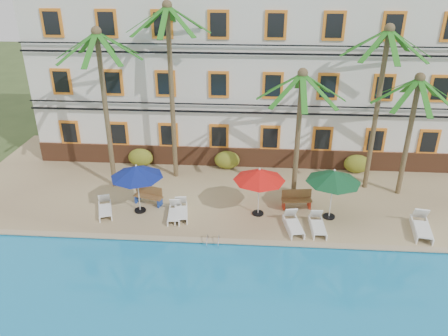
# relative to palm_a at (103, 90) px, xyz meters

# --- Properties ---
(ground) EXTENTS (100.00, 100.00, 0.00)m
(ground) POSITION_rel_palm_a_xyz_m (7.05, -4.00, -5.65)
(ground) COLOR #384C23
(ground) RESTS_ON ground
(pool_deck) EXTENTS (30.00, 12.00, 0.25)m
(pool_deck) POSITION_rel_palm_a_xyz_m (7.05, 1.00, -5.53)
(pool_deck) COLOR tan
(pool_deck) RESTS_ON ground
(pool_coping) EXTENTS (30.00, 0.35, 0.06)m
(pool_coping) POSITION_rel_palm_a_xyz_m (7.05, -4.90, -5.37)
(pool_coping) COLOR tan
(pool_coping) RESTS_ON pool_deck
(hotel_building) EXTENTS (25.40, 6.44, 10.22)m
(hotel_building) POSITION_rel_palm_a_xyz_m (7.05, 5.98, -0.28)
(hotel_building) COLOR silver
(hotel_building) RESTS_ON pool_deck
(palm_a) EXTENTS (4.28, 4.28, 8.48)m
(palm_a) POSITION_rel_palm_a_xyz_m (0.00, 0.00, 0.00)
(palm_a) COLOR brown
(palm_a) RESTS_ON pool_deck
(palm_b) EXTENTS (4.28, 4.28, 9.55)m
(palm_b) POSITION_rel_palm_a_xyz_m (3.18, 1.42, 0.60)
(palm_b) COLOR brown
(palm_b) RESTS_ON pool_deck
(palm_c) EXTENTS (4.28, 4.28, 6.73)m
(palm_c) POSITION_rel_palm_a_xyz_m (9.79, -0.28, -1.02)
(palm_c) COLOR brown
(palm_c) RESTS_ON pool_deck
(palm_d) EXTENTS (4.28, 4.28, 8.64)m
(palm_d) POSITION_rel_palm_a_xyz_m (13.76, 0.79, 0.09)
(palm_d) COLOR brown
(palm_d) RESTS_ON pool_deck
(palm_e) EXTENTS (4.28, 4.28, 6.49)m
(palm_e) POSITION_rel_palm_a_xyz_m (15.37, 0.21, -1.16)
(palm_e) COLOR brown
(palm_e) RESTS_ON pool_deck
(shrub_left) EXTENTS (1.50, 0.90, 1.10)m
(shrub_left) POSITION_rel_palm_a_xyz_m (0.85, 2.60, -4.85)
(shrub_left) COLOR #2A5C1A
(shrub_left) RESTS_ON pool_deck
(shrub_mid) EXTENTS (1.50, 0.90, 1.10)m
(shrub_mid) POSITION_rel_palm_a_xyz_m (6.05, 2.60, -4.85)
(shrub_mid) COLOR #2A5C1A
(shrub_mid) RESTS_ON pool_deck
(shrub_right) EXTENTS (1.50, 0.90, 1.10)m
(shrub_right) POSITION_rel_palm_a_xyz_m (13.63, 2.60, -4.85)
(shrub_right) COLOR #2A5C1A
(shrub_right) RESTS_ON pool_deck
(umbrella_blue) EXTENTS (2.55, 2.55, 2.55)m
(umbrella_blue) POSITION_rel_palm_a_xyz_m (2.07, -2.60, -3.23)
(umbrella_blue) COLOR black
(umbrella_blue) RESTS_ON pool_deck
(umbrella_red) EXTENTS (2.51, 2.51, 2.50)m
(umbrella_red) POSITION_rel_palm_a_xyz_m (7.90, -2.46, -3.27)
(umbrella_red) COLOR black
(umbrella_red) RESTS_ON pool_deck
(umbrella_green) EXTENTS (2.59, 2.59, 2.59)m
(umbrella_green) POSITION_rel_palm_a_xyz_m (11.35, -2.52, -3.20)
(umbrella_green) COLOR black
(umbrella_green) RESTS_ON pool_deck
(lounger_a) EXTENTS (1.15, 1.82, 0.81)m
(lounger_a) POSITION_rel_palm_a_xyz_m (0.39, -2.87, -5.14)
(lounger_a) COLOR white
(lounger_a) RESTS_ON pool_deck
(lounger_b) EXTENTS (0.75, 1.71, 0.78)m
(lounger_b) POSITION_rel_palm_a_xyz_m (3.87, -3.01, -5.15)
(lounger_b) COLOR white
(lounger_b) RESTS_ON pool_deck
(lounger_c) EXTENTS (0.88, 1.81, 0.82)m
(lounger_c) POSITION_rel_palm_a_xyz_m (4.16, -2.83, -5.14)
(lounger_c) COLOR white
(lounger_c) RESTS_ON pool_deck
(lounger_d) EXTENTS (0.94, 1.87, 0.84)m
(lounger_d) POSITION_rel_palm_a_xyz_m (9.52, -3.65, -5.13)
(lounger_d) COLOR white
(lounger_d) RESTS_ON pool_deck
(lounger_e) EXTENTS (0.68, 1.74, 0.81)m
(lounger_e) POSITION_rel_palm_a_xyz_m (10.64, -3.64, -5.14)
(lounger_e) COLOR white
(lounger_e) RESTS_ON pool_deck
(lounger_f) EXTENTS (1.04, 2.12, 0.96)m
(lounger_f) POSITION_rel_palm_a_xyz_m (15.35, -3.51, -5.09)
(lounger_f) COLOR white
(lounger_f) RESTS_ON pool_deck
(bench_left) EXTENTS (1.57, 0.88, 0.93)m
(bench_left) POSITION_rel_palm_a_xyz_m (2.36, -1.79, -4.94)
(bench_left) COLOR olive
(bench_left) RESTS_ON pool_deck
(bench_right) EXTENTS (1.55, 0.67, 0.93)m
(bench_right) POSITION_rel_palm_a_xyz_m (9.81, -1.64, -4.94)
(bench_right) COLOR olive
(bench_right) RESTS_ON pool_deck
(pool_ladder) EXTENTS (0.54, 0.74, 0.74)m
(pool_ladder) POSITION_rel_palm_a_xyz_m (5.94, -5.00, -5.40)
(pool_ladder) COLOR silver
(pool_ladder) RESTS_ON ground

